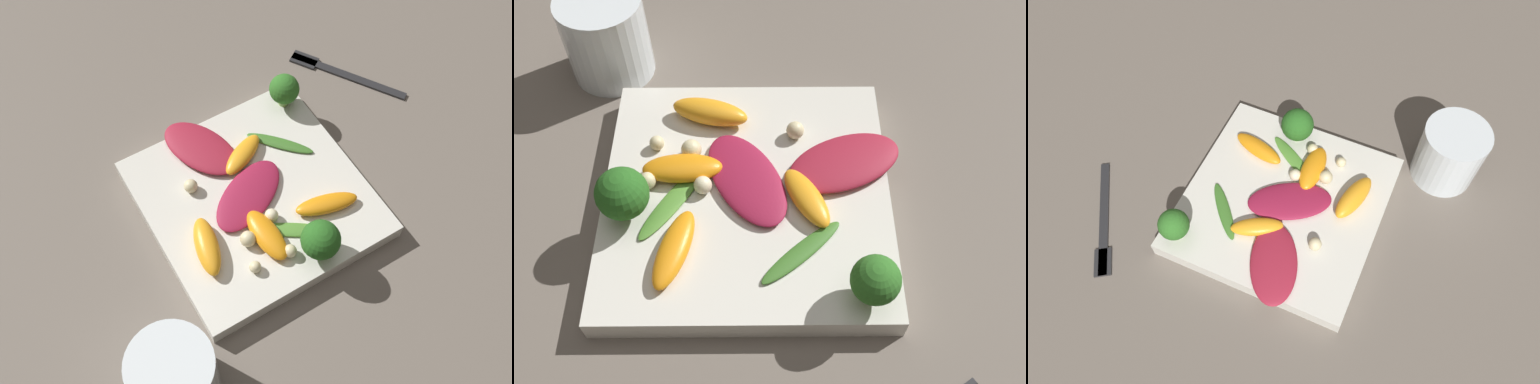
{
  "view_description": "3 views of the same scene",
  "coord_description": "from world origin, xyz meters",
  "views": [
    {
      "loc": [
        0.29,
        -0.17,
        0.62
      ],
      "look_at": [
        0.01,
        -0.0,
        0.04
      ],
      "focal_mm": 42.0,
      "sensor_mm": 36.0,
      "label": 1
    },
    {
      "loc": [
        -0.02,
        0.29,
        0.44
      ],
      "look_at": [
        -0.02,
        0.01,
        0.04
      ],
      "focal_mm": 42.0,
      "sensor_mm": 36.0,
      "label": 2
    },
    {
      "loc": [
        -0.28,
        -0.12,
        0.58
      ],
      "look_at": [
        0.01,
        0.0,
        0.03
      ],
      "focal_mm": 35.0,
      "sensor_mm": 36.0,
      "label": 3
    }
  ],
  "objects": [
    {
      "name": "broccoli_floret_0",
      "position": [
        -0.1,
        0.1,
        0.05
      ],
      "size": [
        0.04,
        0.04,
        0.05
      ],
      "color": "#84AD5B",
      "rests_on": "plate"
    },
    {
      "name": "arugula_sprig_0",
      "position": [
        -0.04,
        0.06,
        0.03
      ],
      "size": [
        0.07,
        0.07,
        0.0
      ],
      "color": "#3D7528",
      "rests_on": "plate"
    },
    {
      "name": "macadamia_nut_1",
      "position": [
        -0.04,
        -0.06,
        0.03
      ],
      "size": [
        0.02,
        0.02,
        0.02
      ],
      "color": "beige",
      "rests_on": "plate"
    },
    {
      "name": "broccoli_floret_1",
      "position": [
        0.1,
        0.02,
        0.05
      ],
      "size": [
        0.04,
        0.04,
        0.05
      ],
      "color": "#84AD5B",
      "rests_on": "plate"
    },
    {
      "name": "ground_plane",
      "position": [
        0.0,
        0.0,
        0.0
      ],
      "size": [
        2.4,
        2.4,
        0.0
      ],
      "primitive_type": "plane",
      "color": "#6B6056"
    },
    {
      "name": "orange_segment_2",
      "position": [
        0.06,
        0.06,
        0.03
      ],
      "size": [
        0.04,
        0.08,
        0.01
      ],
      "color": "orange",
      "rests_on": "plate"
    },
    {
      "name": "plate",
      "position": [
        0.0,
        0.0,
        0.01
      ],
      "size": [
        0.24,
        0.24,
        0.02
      ],
      "color": "silver",
      "rests_on": "ground_plane"
    },
    {
      "name": "orange_segment_1",
      "position": [
        0.03,
        -0.08,
        0.03
      ],
      "size": [
        0.08,
        0.04,
        0.02
      ],
      "color": "orange",
      "rests_on": "plate"
    },
    {
      "name": "radicchio_leaf_0",
      "position": [
        -0.0,
        -0.01,
        0.03
      ],
      "size": [
        0.1,
        0.12,
        0.01
      ],
      "color": "maroon",
      "rests_on": "plate"
    },
    {
      "name": "arugula_sprig_1",
      "position": [
        0.06,
        0.01,
        0.03
      ],
      "size": [
        0.06,
        0.09,
        0.0
      ],
      "color": "#518E33",
      "rests_on": "plate"
    },
    {
      "name": "macadamia_nut_0",
      "position": [
        0.05,
        -0.04,
        0.03
      ],
      "size": [
        0.02,
        0.02,
        0.02
      ],
      "color": "beige",
      "rests_on": "plate"
    },
    {
      "name": "macadamia_nut_3",
      "position": [
        0.08,
        -0.05,
        0.03
      ],
      "size": [
        0.01,
        0.01,
        0.01
      ],
      "color": "beige",
      "rests_on": "plate"
    },
    {
      "name": "macadamia_nut_4",
      "position": [
        0.04,
        -0.0,
        0.03
      ],
      "size": [
        0.02,
        0.02,
        0.02
      ],
      "color": "beige",
      "rests_on": "plate"
    },
    {
      "name": "drinking_glass",
      "position": [
        0.14,
        -0.17,
        0.04
      ],
      "size": [
        0.08,
        0.08,
        0.09
      ],
      "color": "white",
      "rests_on": "ground_plane"
    },
    {
      "name": "radicchio_leaf_1",
      "position": [
        -0.08,
        -0.02,
        0.03
      ],
      "size": [
        0.12,
        0.09,
        0.01
      ],
      "color": "maroon",
      "rests_on": "plate"
    },
    {
      "name": "orange_segment_0",
      "position": [
        -0.05,
        0.01,
        0.03
      ],
      "size": [
        0.05,
        0.07,
        0.02
      ],
      "color": "orange",
      "rests_on": "plate"
    },
    {
      "name": "macadamia_nut_2",
      "position": [
        0.08,
        -0.01,
        0.03
      ],
      "size": [
        0.01,
        0.01,
        0.01
      ],
      "color": "beige",
      "rests_on": "plate"
    },
    {
      "name": "fork",
      "position": [
        -0.12,
        0.2,
        0.0
      ],
      "size": [
        0.15,
        0.1,
        0.01
      ],
      "color": "#262628",
      "rests_on": "ground_plane"
    },
    {
      "name": "orange_segment_3",
      "position": [
        0.06,
        -0.02,
        0.03
      ],
      "size": [
        0.07,
        0.03,
        0.02
      ],
      "color": "orange",
      "rests_on": "plate"
    }
  ]
}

